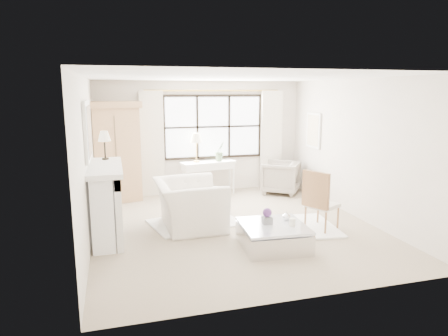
{
  "coord_description": "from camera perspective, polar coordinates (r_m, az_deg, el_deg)",
  "views": [
    {
      "loc": [
        -2.07,
        -6.75,
        2.47
      ],
      "look_at": [
        -0.13,
        0.2,
        1.07
      ],
      "focal_mm": 32.0,
      "sensor_mm": 36.0,
      "label": 1
    }
  ],
  "objects": [
    {
      "name": "floor",
      "position": [
        7.48,
        1.41,
        -8.28
      ],
      "size": [
        5.5,
        5.5,
        0.0
      ],
      "primitive_type": "plane",
      "color": "tan",
      "rests_on": "ground"
    },
    {
      "name": "fireplace",
      "position": [
        6.99,
        -16.73,
        -4.57
      ],
      "size": [
        0.58,
        1.66,
        1.26
      ],
      "color": "silver",
      "rests_on": "ground"
    },
    {
      "name": "curtain_right",
      "position": [
        10.24,
        6.77,
        4.0
      ],
      "size": [
        0.55,
        0.1,
        2.47
      ],
      "primitive_type": "cube",
      "color": "white",
      "rests_on": "ground"
    },
    {
      "name": "side_table",
      "position": [
        8.2,
        -1.38,
        -4.13
      ],
      "size": [
        0.4,
        0.4,
        0.51
      ],
      "color": "white",
      "rests_on": "floor"
    },
    {
      "name": "orchid_plant",
      "position": [
        9.61,
        -0.6,
        2.42
      ],
      "size": [
        0.33,
        0.31,
        0.47
      ],
      "primitive_type": "imported",
      "rotation": [
        0.0,
        0.0,
        0.5
      ],
      "color": "#516C48",
      "rests_on": "console_table"
    },
    {
      "name": "armoire",
      "position": [
        9.25,
        -15.21,
        2.35
      ],
      "size": [
        1.21,
        0.86,
        2.24
      ],
      "rotation": [
        0.0,
        0.0,
        0.15
      ],
      "color": "tan",
      "rests_on": "floor"
    },
    {
      "name": "curtain_left",
      "position": [
        9.52,
        -10.22,
        3.38
      ],
      "size": [
        0.55,
        0.1,
        2.47
      ],
      "primitive_type": "cube",
      "color": "beige",
      "rests_on": "ground"
    },
    {
      "name": "wall_left",
      "position": [
        6.86,
        -18.95,
        1.0
      ],
      "size": [
        0.0,
        5.5,
        5.5
      ],
      "primitive_type": "plane",
      "rotation": [
        1.57,
        0.0,
        1.57
      ],
      "color": "beige",
      "rests_on": "ground"
    },
    {
      "name": "wall_right",
      "position": [
        8.23,
        18.37,
        2.62
      ],
      "size": [
        0.0,
        5.5,
        5.5
      ],
      "primitive_type": "plane",
      "rotation": [
        1.57,
        0.0,
        -1.57
      ],
      "color": "beige",
      "rests_on": "ground"
    },
    {
      "name": "curtain_rod",
      "position": [
        9.71,
        -1.48,
        11.0
      ],
      "size": [
        3.3,
        0.04,
        0.04
      ],
      "primitive_type": "cylinder",
      "rotation": [
        0.0,
        1.57,
        0.0
      ],
      "color": "gold",
      "rests_on": "wall_back"
    },
    {
      "name": "planter_flowers",
      "position": [
        6.41,
        6.19,
        -6.34
      ],
      "size": [
        0.15,
        0.15,
        0.15
      ],
      "primitive_type": "sphere",
      "color": "#532A69",
      "rests_on": "planter_box"
    },
    {
      "name": "wall_back",
      "position": [
        9.79,
        -3.27,
        4.41
      ],
      "size": [
        5.0,
        0.0,
        5.0
      ],
      "primitive_type": "plane",
      "rotation": [
        1.57,
        0.0,
        0.0
      ],
      "color": "silver",
      "rests_on": "ground"
    },
    {
      "name": "pillar_candle",
      "position": [
        6.41,
        9.73,
        -7.62
      ],
      "size": [
        0.1,
        0.1,
        0.12
      ],
      "primitive_type": "cylinder",
      "color": "#ECE6CE",
      "rests_on": "coffee_table"
    },
    {
      "name": "planter_box",
      "position": [
        6.45,
        6.17,
        -7.43
      ],
      "size": [
        0.17,
        0.17,
        0.11
      ],
      "primitive_type": "cube",
      "rotation": [
        0.0,
        0.0,
        -0.12
      ],
      "color": "slate",
      "rests_on": "coffee_table"
    },
    {
      "name": "console_lamp",
      "position": [
        9.43,
        -4.0,
        4.2
      ],
      "size": [
        0.28,
        0.28,
        0.69
      ],
      "color": "#B2883D",
      "rests_on": "console_table"
    },
    {
      "name": "rug_left",
      "position": [
        7.66,
        -4.2,
        -7.73
      ],
      "size": [
        1.8,
        1.45,
        0.03
      ],
      "primitive_type": "cube",
      "rotation": [
        0.0,
        0.0,
        0.23
      ],
      "color": "white",
      "rests_on": "floor"
    },
    {
      "name": "french_chair",
      "position": [
        7.39,
        13.69,
        -6.31
      ],
      "size": [
        0.65,
        0.65,
        1.08
      ],
      "rotation": [
        0.0,
        0.0,
        2.06
      ],
      "color": "#9F6E42",
      "rests_on": "floor"
    },
    {
      "name": "art_canvas",
      "position": [
        9.63,
        12.56,
        5.26
      ],
      "size": [
        0.01,
        0.52,
        0.72
      ],
      "primitive_type": "cube",
      "color": "beige",
      "rests_on": "wall_right"
    },
    {
      "name": "ceiling",
      "position": [
        7.07,
        1.52,
        12.87
      ],
      "size": [
        5.5,
        5.5,
        0.0
      ],
      "primitive_type": "plane",
      "rotation": [
        3.14,
        0.0,
        0.0
      ],
      "color": "white",
      "rests_on": "ground"
    },
    {
      "name": "rug_right",
      "position": [
        7.45,
        8.78,
        -8.36
      ],
      "size": [
        1.93,
        1.54,
        0.03
      ],
      "primitive_type": "cube",
      "rotation": [
        0.0,
        0.0,
        -0.12
      ],
      "color": "white",
      "rests_on": "floor"
    },
    {
      "name": "window_pane",
      "position": [
        9.81,
        -1.54,
        5.91
      ],
      "size": [
        2.4,
        0.02,
        1.5
      ],
      "primitive_type": "cube",
      "color": "white",
      "rests_on": "wall_back"
    },
    {
      "name": "coffee_table",
      "position": [
        6.5,
        7.03,
        -9.67
      ],
      "size": [
        1.07,
        1.07,
        0.38
      ],
      "rotation": [
        0.0,
        0.0,
        -0.07
      ],
      "color": "silver",
      "rests_on": "floor"
    },
    {
      "name": "club_armchair",
      "position": [
        7.31,
        -4.94,
        -5.21
      ],
      "size": [
        1.2,
        1.37,
        0.87
      ],
      "primitive_type": "imported",
      "rotation": [
        0.0,
        0.0,
        1.6
      ],
      "color": "white",
      "rests_on": "floor"
    },
    {
      "name": "mirror_frame",
      "position": [
        6.79,
        -18.95,
        5.09
      ],
      "size": [
        0.05,
        1.15,
        0.95
      ],
      "primitive_type": "cube",
      "color": "white",
      "rests_on": "wall_left"
    },
    {
      "name": "window_frame",
      "position": [
        9.8,
        -1.53,
        5.91
      ],
      "size": [
        2.5,
        0.04,
        1.5
      ],
      "primitive_type": null,
      "color": "black",
      "rests_on": "wall_back"
    },
    {
      "name": "wingback_chair",
      "position": [
        9.84,
        8.08,
        -1.32
      ],
      "size": [
        1.18,
        1.18,
        0.78
      ],
      "primitive_type": "imported",
      "rotation": [
        0.0,
        0.0,
        -2.19
      ],
      "color": "gray",
      "rests_on": "floor"
    },
    {
      "name": "mantel_lamp",
      "position": [
        7.37,
        -16.74,
        4.19
      ],
      "size": [
        0.22,
        0.22,
        0.51
      ],
      "color": "black",
      "rests_on": "fireplace"
    },
    {
      "name": "coffee_vase",
      "position": [
        6.66,
        8.88,
        -6.75
      ],
      "size": [
        0.16,
        0.16,
        0.15
      ],
      "primitive_type": "imported",
      "rotation": [
        0.0,
        0.0,
        -0.16
      ],
      "color": "silver",
      "rests_on": "coffee_table"
    },
    {
      "name": "console_table",
      "position": [
        9.64,
        -2.27,
        -1.4
      ],
      "size": [
        1.36,
        0.65,
        0.8
      ],
      "rotation": [
        0.0,
        0.0,
        0.16
      ],
      "color": "white",
      "rests_on": "floor"
    },
    {
      "name": "art_frame",
      "position": [
        9.64,
        12.67,
        5.26
      ],
      "size": [
        0.04,
        0.62,
        0.82
      ],
      "primitive_type": "cube",
      "color": "white",
      "rests_on": "wall_right"
    },
    {
      "name": "mirror_glass",
      "position": [
        6.79,
        -18.7,
        5.1
      ],
      "size": [
        0.02,
        1.0,
        0.8
      ],
      "primitive_type": "cube",
      "color": "silver",
      "rests_on": "wall_left"
    },
    {
      "name": "wall_front",
      "position": [
        4.64,
        11.47,
        -3.17
      ],
      "size": [
        5.0,
        0.0,
        5.0
      ],
      "primitive_type": "plane",
      "rotation": [
        -1.57,
        0.0,
        0.0
      ],
      "color": "silver",
      "rests_on": "ground"
    }
  ]
}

